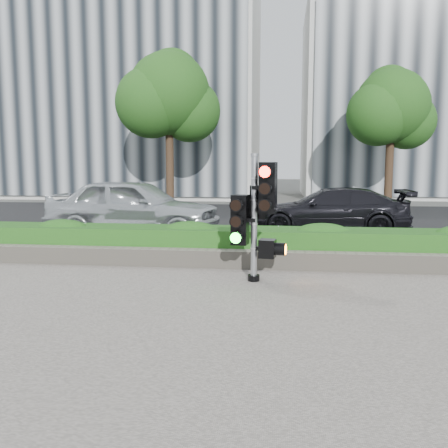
% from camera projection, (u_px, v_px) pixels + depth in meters
% --- Properties ---
extents(ground, '(120.00, 120.00, 0.00)m').
position_uv_depth(ground, '(236.00, 296.00, 7.26)').
color(ground, '#51514C').
rests_on(ground, ground).
extents(sidewalk, '(16.00, 11.00, 0.03)m').
position_uv_depth(sidewalk, '(212.00, 363.00, 4.80)').
color(sidewalk, '#9E9389').
rests_on(sidewalk, ground).
extents(road, '(60.00, 13.00, 0.02)m').
position_uv_depth(road, '(263.00, 220.00, 17.11)').
color(road, black).
rests_on(road, ground).
extents(curb, '(60.00, 0.25, 0.12)m').
position_uv_depth(curb, '(250.00, 254.00, 10.35)').
color(curb, gray).
rests_on(curb, ground).
extents(stone_wall, '(12.00, 0.32, 0.34)m').
position_uv_depth(stone_wall, '(246.00, 259.00, 9.11)').
color(stone_wall, gray).
rests_on(stone_wall, sidewalk).
extents(hedge, '(12.00, 1.00, 0.68)m').
position_uv_depth(hedge, '(248.00, 245.00, 9.72)').
color(hedge, '#41932D').
rests_on(hedge, sidewalk).
extents(building_left, '(16.00, 9.00, 15.00)m').
position_uv_depth(building_left, '(131.00, 77.00, 30.06)').
color(building_left, '#B7B7B2').
rests_on(building_left, ground).
extents(tree_left, '(4.61, 4.03, 7.34)m').
position_uv_depth(tree_left, '(169.00, 97.00, 21.51)').
color(tree_left, black).
rests_on(tree_left, ground).
extents(tree_right, '(4.10, 3.58, 6.53)m').
position_uv_depth(tree_right, '(391.00, 109.00, 21.34)').
color(tree_right, black).
rests_on(tree_right, ground).
extents(traffic_signal, '(0.77, 0.60, 2.16)m').
position_uv_depth(traffic_signal, '(256.00, 211.00, 7.99)').
color(traffic_signal, black).
rests_on(traffic_signal, sidewalk).
extents(car_silver, '(4.91, 2.28, 1.63)m').
position_uv_depth(car_silver, '(134.00, 207.00, 13.13)').
color(car_silver, silver).
rests_on(car_silver, road).
extents(car_dark, '(4.56, 1.89, 1.32)m').
position_uv_depth(car_dark, '(329.00, 210.00, 13.83)').
color(car_dark, black).
rests_on(car_dark, road).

